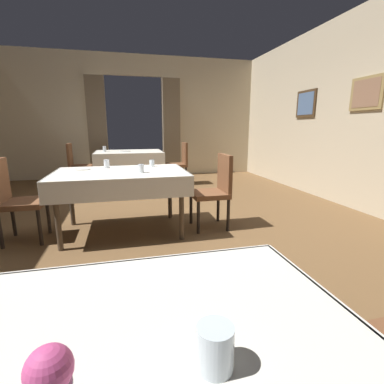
# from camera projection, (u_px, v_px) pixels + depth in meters

# --- Properties ---
(ground) EXTENTS (10.08, 10.08, 0.00)m
(ground) POSITION_uv_depth(u_px,v_px,m) (155.00, 230.00, 3.53)
(ground) COLOR brown
(wall_right) EXTENTS (0.16, 8.40, 3.00)m
(wall_right) POSITION_uv_depth(u_px,v_px,m) (380.00, 109.00, 3.93)
(wall_right) COLOR beige
(wall_right) RESTS_ON ground
(wall_back) EXTENTS (6.40, 0.27, 3.00)m
(wall_back) POSITION_uv_depth(u_px,v_px,m) (135.00, 117.00, 7.15)
(wall_back) COLOR beige
(wall_back) RESTS_ON ground
(dining_table_mid) EXTENTS (1.53, 1.05, 0.75)m
(dining_table_mid) POSITION_uv_depth(u_px,v_px,m) (121.00, 178.00, 3.33)
(dining_table_mid) COLOR #4C3D2D
(dining_table_mid) RESTS_ON ground
(dining_table_far) EXTENTS (1.42, 1.07, 0.75)m
(dining_table_far) POSITION_uv_depth(u_px,v_px,m) (129.00, 156.00, 6.08)
(dining_table_far) COLOR #4C3D2D
(dining_table_far) RESTS_ON ground
(chair_mid_right) EXTENTS (0.44, 0.44, 0.93)m
(chair_mid_right) POSITION_uv_depth(u_px,v_px,m) (215.00, 188.00, 3.54)
(chair_mid_right) COLOR black
(chair_mid_right) RESTS_ON ground
(chair_mid_left) EXTENTS (0.44, 0.44, 0.93)m
(chair_mid_left) POSITION_uv_depth(u_px,v_px,m) (14.00, 197.00, 3.08)
(chair_mid_left) COLOR black
(chair_mid_left) RESTS_ON ground
(chair_far_right) EXTENTS (0.44, 0.44, 0.93)m
(chair_far_right) POSITION_uv_depth(u_px,v_px,m) (180.00, 161.00, 6.27)
(chair_far_right) COLOR black
(chair_far_right) RESTS_ON ground
(chair_far_left) EXTENTS (0.44, 0.44, 0.93)m
(chair_far_left) POSITION_uv_depth(u_px,v_px,m) (77.00, 163.00, 5.95)
(chair_far_left) COLOR black
(chair_far_left) RESTS_ON ground
(glass_near_c) EXTENTS (0.08, 0.08, 0.10)m
(glass_near_c) POSITION_uv_depth(u_px,v_px,m) (215.00, 348.00, 0.60)
(glass_near_c) COLOR silver
(glass_near_c) RESTS_ON dining_table_near
(glass_mid_a) EXTENTS (0.07, 0.07, 0.09)m
(glass_mid_a) POSITION_uv_depth(u_px,v_px,m) (152.00, 163.00, 3.68)
(glass_mid_a) COLOR silver
(glass_mid_a) RESTS_ON dining_table_mid
(glass_mid_b) EXTENTS (0.07, 0.07, 0.11)m
(glass_mid_b) POSITION_uv_depth(u_px,v_px,m) (107.00, 164.00, 3.55)
(glass_mid_b) COLOR silver
(glass_mid_b) RESTS_ON dining_table_mid
(plate_mid_c) EXTENTS (0.20, 0.20, 0.01)m
(plate_mid_c) POSITION_uv_depth(u_px,v_px,m) (82.00, 169.00, 3.44)
(plate_mid_c) COLOR white
(plate_mid_c) RESTS_ON dining_table_mid
(glass_mid_d) EXTENTS (0.07, 0.07, 0.10)m
(glass_mid_d) POSITION_uv_depth(u_px,v_px,m) (141.00, 169.00, 3.18)
(glass_mid_d) COLOR silver
(glass_mid_d) RESTS_ON dining_table_mid
(plate_far_a) EXTENTS (0.23, 0.23, 0.01)m
(plate_far_a) POSITION_uv_depth(u_px,v_px,m) (125.00, 151.00, 6.01)
(plate_far_a) COLOR white
(plate_far_a) RESTS_ON dining_table_far
(glass_far_b) EXTENTS (0.07, 0.07, 0.12)m
(glass_far_b) POSITION_uv_depth(u_px,v_px,m) (104.00, 149.00, 5.95)
(glass_far_b) COLOR silver
(glass_far_b) RESTS_ON dining_table_far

